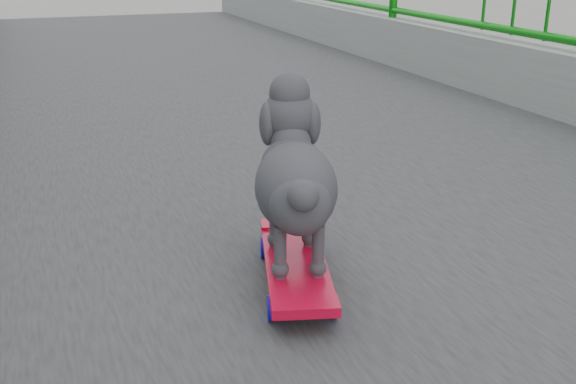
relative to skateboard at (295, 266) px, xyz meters
The scene contains 2 objects.
skateboard is the anchor object (origin of this frame).
poodle 0.22m from the skateboard, 74.00° to the left, with size 0.26×0.44×0.38m.
Camera 1 is at (-0.95, 3.83, 7.77)m, focal length 42.00 mm.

